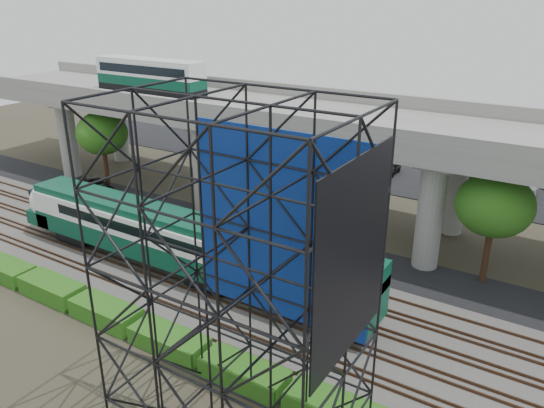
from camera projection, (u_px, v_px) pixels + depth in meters
The scene contains 13 objects.
ground at pixel (205, 307), 33.10m from camera, with size 140.00×140.00×0.00m, color #474233.
ballast_bed at pixel (224, 291), 34.63m from camera, with size 90.00×12.00×0.20m, color slate.
service_road at pixel (290, 243), 41.35m from camera, with size 90.00×5.00×0.08m, color black.
parking_lot at pixel (394, 166), 59.85m from camera, with size 90.00×18.00×0.08m, color black.
harbor_water at pixel (447, 127), 77.17m from camera, with size 140.00×40.00×0.03m, color #486777.
rail_tracks at pixel (224, 289), 34.57m from camera, with size 90.00×9.52×0.16m.
commuter_train at pixel (160, 234), 36.23m from camera, with size 29.30×3.06×4.30m.
overpass at pixel (310, 125), 43.33m from camera, with size 80.00×12.00×12.40m.
scaffold_tower at pixel (237, 301), 19.89m from camera, with size 9.36×6.36×15.00m.
hedge_strip at pixel (169, 340), 29.01m from camera, with size 34.60×1.80×1.20m.
trees at pixel (277, 149), 46.06m from camera, with size 40.94×16.94×7.69m.
suv at pixel (95, 187), 51.17m from camera, with size 2.47×5.36×1.49m, color black.
parked_cars at pixel (397, 162), 59.04m from camera, with size 37.98×9.70×1.29m.
Camera 1 is at (18.61, -21.81, 18.24)m, focal length 35.00 mm.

